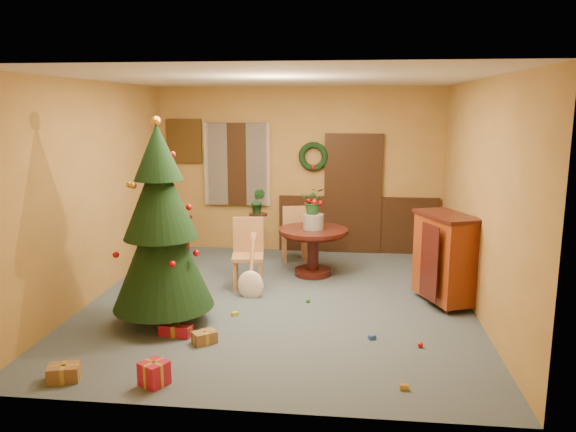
# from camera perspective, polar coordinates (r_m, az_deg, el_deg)

# --- Properties ---
(room_envelope) EXTENTS (5.50, 5.50, 5.50)m
(room_envelope) POSITION_cam_1_polar(r_m,az_deg,el_deg) (9.91, 2.31, 2.70)
(room_envelope) COLOR #36444F
(room_envelope) RESTS_ON ground
(dining_table) EXTENTS (1.06, 1.06, 0.73)m
(dining_table) POSITION_cam_1_polar(r_m,az_deg,el_deg) (8.59, 2.57, -2.74)
(dining_table) COLOR black
(dining_table) RESTS_ON floor
(urn) EXTENTS (0.31, 0.31, 0.23)m
(urn) POSITION_cam_1_polar(r_m,az_deg,el_deg) (8.51, 2.59, -0.55)
(urn) COLOR slate
(urn) RESTS_ON dining_table
(centerpiece_plant) EXTENTS (0.37, 0.32, 0.41)m
(centerpiece_plant) POSITION_cam_1_polar(r_m,az_deg,el_deg) (8.46, 2.61, 1.56)
(centerpiece_plant) COLOR #1E4C23
(centerpiece_plant) RESTS_ON urn
(chair_near) EXTENTS (0.49, 0.49, 1.00)m
(chair_near) POSITION_cam_1_polar(r_m,az_deg,el_deg) (8.03, -4.08, -3.54)
(chair_near) COLOR #A06540
(chair_near) RESTS_ON floor
(chair_far) EXTENTS (0.50, 0.50, 0.97)m
(chair_far) POSITION_cam_1_polar(r_m,az_deg,el_deg) (9.30, 0.68, -1.59)
(chair_far) COLOR #A06540
(chair_far) RESTS_ON floor
(guitar) EXTENTS (0.39, 0.56, 0.82)m
(guitar) POSITION_cam_1_polar(r_m,az_deg,el_deg) (7.63, -3.84, -5.23)
(guitar) COLOR white
(guitar) RESTS_ON floor
(plant_stand) EXTENTS (0.31, 0.31, 0.80)m
(plant_stand) POSITION_cam_1_polar(r_m,az_deg,el_deg) (9.44, -3.03, -1.55)
(plant_stand) COLOR black
(plant_stand) RESTS_ON floor
(stand_plant) EXTENTS (0.26, 0.22, 0.42)m
(stand_plant) POSITION_cam_1_polar(r_m,az_deg,el_deg) (9.34, -3.06, 1.52)
(stand_plant) COLOR #19471E
(stand_plant) RESTS_ON plant_stand
(christmas_tree) EXTENTS (1.19, 1.19, 2.46)m
(christmas_tree) POSITION_cam_1_polar(r_m,az_deg,el_deg) (6.70, -12.78, -1.23)
(christmas_tree) COLOR #382111
(christmas_tree) RESTS_ON floor
(writing_desk) EXTENTS (1.01, 0.68, 0.82)m
(writing_desk) POSITION_cam_1_polar(r_m,az_deg,el_deg) (9.35, -12.81, -1.20)
(writing_desk) COLOR black
(writing_desk) RESTS_ON floor
(sideboard) EXTENTS (0.82, 1.06, 1.20)m
(sideboard) POSITION_cam_1_polar(r_m,az_deg,el_deg) (7.60, 15.67, -3.95)
(sideboard) COLOR #591C0A
(sideboard) RESTS_ON floor
(gift_a) EXTENTS (0.33, 0.28, 0.15)m
(gift_a) POSITION_cam_1_polar(r_m,az_deg,el_deg) (5.93, -21.80, -14.57)
(gift_a) COLOR brown
(gift_a) RESTS_ON floor
(gift_b) EXTENTS (0.31, 0.31, 0.23)m
(gift_b) POSITION_cam_1_polar(r_m,az_deg,el_deg) (5.59, -13.44, -15.28)
(gift_b) COLOR #A61629
(gift_b) RESTS_ON floor
(gift_c) EXTENTS (0.30, 0.29, 0.14)m
(gift_c) POSITION_cam_1_polar(r_m,az_deg,el_deg) (6.38, -8.48, -12.09)
(gift_c) COLOR brown
(gift_c) RESTS_ON floor
(gift_d) EXTENTS (0.39, 0.21, 0.13)m
(gift_d) POSITION_cam_1_polar(r_m,az_deg,el_deg) (6.62, -11.33, -11.30)
(gift_d) COLOR #A61629
(gift_d) RESTS_ON floor
(toy_a) EXTENTS (0.09, 0.08, 0.05)m
(toy_a) POSITION_cam_1_polar(r_m,az_deg,el_deg) (6.49, 8.54, -12.08)
(toy_a) COLOR #2550A3
(toy_a) RESTS_ON floor
(toy_b) EXTENTS (0.06, 0.06, 0.06)m
(toy_b) POSITION_cam_1_polar(r_m,az_deg,el_deg) (7.53, 2.03, -8.56)
(toy_b) COLOR green
(toy_b) RESTS_ON floor
(toy_c) EXTENTS (0.09, 0.09, 0.05)m
(toy_c) POSITION_cam_1_polar(r_m,az_deg,el_deg) (7.11, -5.44, -9.88)
(toy_c) COLOR gold
(toy_c) RESTS_ON floor
(toy_d) EXTENTS (0.06, 0.06, 0.06)m
(toy_d) POSITION_cam_1_polar(r_m,az_deg,el_deg) (6.38, 13.30, -12.62)
(toy_d) COLOR red
(toy_d) RESTS_ON floor
(toy_e) EXTENTS (0.08, 0.05, 0.05)m
(toy_e) POSITION_cam_1_polar(r_m,az_deg,el_deg) (5.50, 11.71, -16.65)
(toy_e) COLOR gold
(toy_e) RESTS_ON floor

